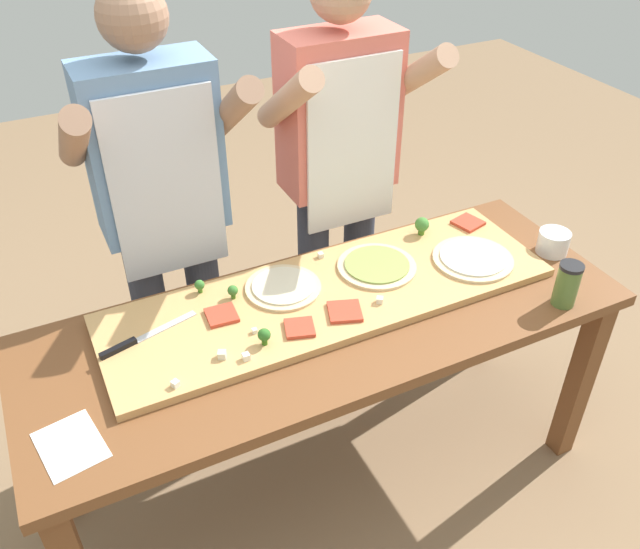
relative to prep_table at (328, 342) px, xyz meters
The scene contains 26 objects.
ground_plane 0.67m from the prep_table, ahead, with size 8.00×8.00×0.00m, color #896B4C.
prep_table is the anchor object (origin of this frame).
cutting_board 0.15m from the prep_table, 59.67° to the left, with size 1.43×0.44×0.03m, color tan.
chefs_knife 0.59m from the prep_table, 168.66° to the left, with size 0.30×0.10×0.02m.
pizza_whole_cheese_artichoke 0.22m from the prep_table, 117.50° to the left, with size 0.24×0.24×0.02m.
pizza_whole_white_garlic 0.57m from the prep_table, ahead, with size 0.27×0.27×0.02m.
pizza_whole_pesto_green 0.31m from the prep_table, 27.32° to the left, with size 0.26×0.26×0.02m.
pizza_slice_far_right 0.35m from the prep_table, 159.79° to the left, with size 0.09×0.09×0.01m, color #BC3D28.
pizza_slice_center 0.15m from the prep_table, 44.30° to the right, with size 0.10×0.10×0.01m, color #BC3D28.
pizza_slice_near_left 0.18m from the prep_table, 158.99° to the right, with size 0.08×0.08×0.01m, color #BC3D28.
pizza_slice_far_left 0.72m from the prep_table, 17.54° to the left, with size 0.09×0.09×0.01m, color #BC3D28.
broccoli_floret_back_mid 0.44m from the prep_table, 141.61° to the left, with size 0.03×0.03×0.04m.
broccoli_floret_center_right 0.56m from the prep_table, 25.55° to the left, with size 0.05×0.05×0.07m.
broccoli_floret_front_left 0.34m from the prep_table, 142.83° to the left, with size 0.03×0.03×0.05m.
broccoli_floret_front_right 0.29m from the prep_table, 165.93° to the right, with size 0.04×0.04×0.05m.
cheese_crumble_a 0.54m from the prep_table, 168.00° to the right, with size 0.02×0.02×0.02m, color white.
cheese_crumble_b 0.31m from the prep_table, 68.45° to the left, with size 0.02×0.02×0.02m, color silver.
cheese_crumble_c 0.35m from the prep_table, 162.74° to the right, with size 0.02×0.02×0.02m, color white.
cheese_crumble_d 0.28m from the prep_table, behind, with size 0.01×0.01×0.01m, color white.
cheese_crumble_e 0.21m from the prep_table, 14.06° to the right, with size 0.02×0.02×0.02m, color silver.
cheese_crumble_f 0.39m from the prep_table, behind, with size 0.02×0.02×0.02m, color silver.
flour_cup 0.87m from the prep_table, ahead, with size 0.11×0.11×0.08m.
sauce_jar 0.76m from the prep_table, 21.19° to the right, with size 0.07×0.07×0.15m.
recipe_note 0.81m from the prep_table, 168.44° to the right, with size 0.14×0.19×0.00m, color white.
cook_left 0.70m from the prep_table, 123.46° to the left, with size 0.54×0.39×1.67m.
cook_right 0.69m from the prep_table, 59.68° to the left, with size 0.54×0.39×1.67m.
Camera 1 is at (-0.71, -1.39, 2.07)m, focal length 37.33 mm.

